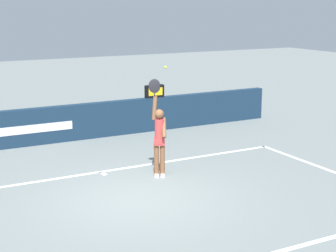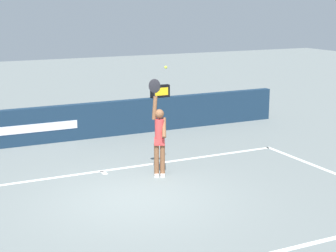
% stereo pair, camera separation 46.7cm
% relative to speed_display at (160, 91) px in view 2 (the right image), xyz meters
% --- Properties ---
extents(ground_plane, '(60.00, 60.00, 0.00)m').
position_rel_speed_display_xyz_m(ground_plane, '(-3.22, -5.52, -1.31)').
color(ground_plane, slate).
extents(court_lines, '(10.37, 5.70, 0.00)m').
position_rel_speed_display_xyz_m(court_lines, '(-3.22, -6.17, -1.31)').
color(court_lines, white).
rests_on(court_lines, ground).
extents(back_wall, '(15.07, 0.26, 1.10)m').
position_rel_speed_display_xyz_m(back_wall, '(-3.22, 0.00, -0.76)').
color(back_wall, '#172D44').
rests_on(back_wall, ground).
extents(speed_display, '(0.64, 0.18, 0.41)m').
position_rel_speed_display_xyz_m(speed_display, '(0.00, 0.00, 0.00)').
color(speed_display, black).
rests_on(speed_display, back_wall).
extents(tennis_player, '(0.43, 0.43, 2.39)m').
position_rel_speed_display_xyz_m(tennis_player, '(-2.08, -4.38, -0.32)').
color(tennis_player, brown).
rests_on(tennis_player, ground).
extents(tennis_ball, '(0.07, 0.07, 0.07)m').
position_rel_speed_display_xyz_m(tennis_ball, '(-1.86, -4.30, 1.33)').
color(tennis_ball, '#CEE139').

